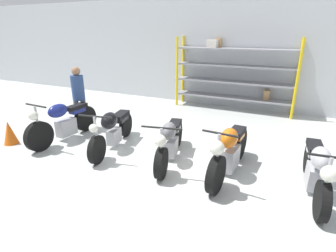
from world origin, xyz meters
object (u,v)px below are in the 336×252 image
Objects in this scene: motorcycle_black at (113,129)px; motorcycle_orange at (229,151)px; person_browsing at (78,93)px; shelving_rack at (233,73)px; motorcycle_grey at (170,141)px; motorcycle_silver at (317,169)px; motorcycle_blue at (64,122)px; traffic_cone at (9,133)px.

motorcycle_black is 2.61m from motorcycle_orange.
motorcycle_orange is at bearing -147.15° from person_browsing.
shelving_rack is 4.32m from motorcycle_grey.
shelving_rack reaches higher than person_browsing.
motorcycle_grey is 1.21× the size of person_browsing.
motorcycle_grey is at bearing 78.55° from motorcycle_black.
motorcycle_orange reaches higher than motorcycle_silver.
motorcycle_grey is 2.61m from motorcycle_silver.
motorcycle_blue is (-3.06, -4.36, -0.75)m from shelving_rack.
shelving_rack is at bearing 51.51° from traffic_cone.
traffic_cone is (-4.04, -5.08, -0.94)m from shelving_rack.
shelving_rack is 6.56m from traffic_cone.
person_browsing is (-5.54, 0.73, 0.53)m from motorcycle_silver.
motorcycle_black is at bearing 19.95° from traffic_cone.
motorcycle_silver is 6.39m from traffic_cone.
motorcycle_grey is at bearing -150.22° from person_browsing.
shelving_rack is 4.94m from motorcycle_silver.
motorcycle_black is at bearing -101.95° from motorcycle_grey.
motorcycle_black is 1.41m from motorcycle_grey.
motorcycle_grey is at bearing -87.46° from motorcycle_orange.
motorcycle_orange is at bearing 76.07° from motorcycle_grey.
motorcycle_grey is 3.06m from person_browsing.
person_browsing is at bearing -124.91° from motorcycle_black.
shelving_rack is 2.32× the size of person_browsing.
motorcycle_black is at bearing -86.39° from motorcycle_orange.
motorcycle_grey is at bearing 12.74° from traffic_cone.
traffic_cone is at bearing 104.72° from person_browsing.
person_browsing is 1.84m from traffic_cone.
motorcycle_grey is 3.65× the size of traffic_cone.
motorcycle_blue reaches higher than traffic_cone.
traffic_cone is at bearing -81.50° from motorcycle_black.
person_browsing reaches higher than traffic_cone.
motorcycle_blue reaches higher than motorcycle_grey.
motorcycle_black is 2.48m from traffic_cone.
shelving_rack is 4.84m from person_browsing.
person_browsing is (-3.25, -3.58, -0.24)m from shelving_rack.
person_browsing is 3.01× the size of traffic_cone.
motorcycle_orange is at bearing -78.23° from shelving_rack.
shelving_rack is at bearing -89.72° from person_browsing.
person_browsing is at bearing 62.21° from traffic_cone.
motorcycle_orange is 1.24× the size of person_browsing.
motorcycle_orange is 5.00m from traffic_cone.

